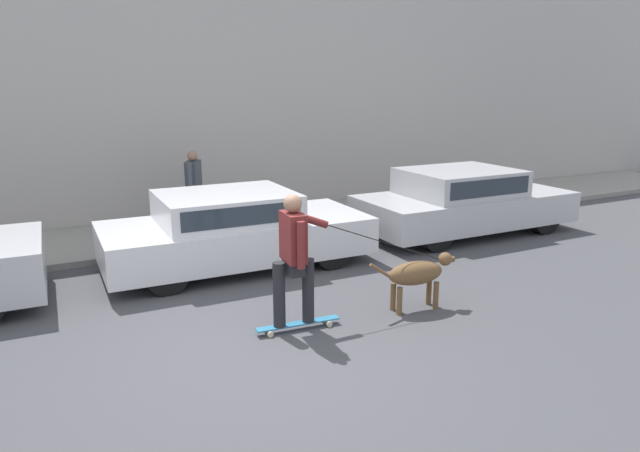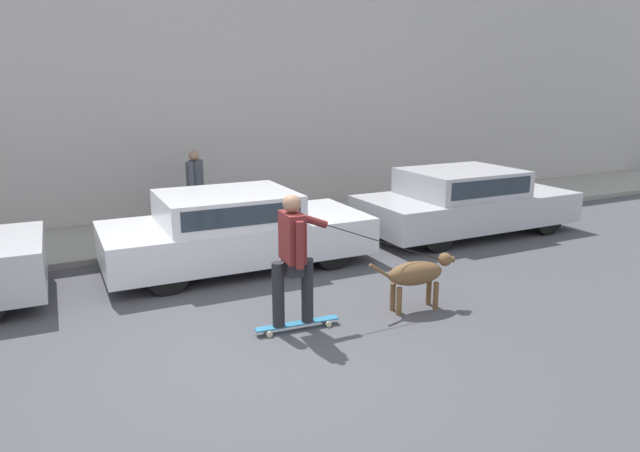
{
  "view_description": "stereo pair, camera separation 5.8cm",
  "coord_description": "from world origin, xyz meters",
  "views": [
    {
      "loc": [
        -1.95,
        -5.35,
        2.83
      ],
      "look_at": [
        1.46,
        1.31,
        0.95
      ],
      "focal_mm": 32.0,
      "sensor_mm": 36.0,
      "label": 1
    },
    {
      "loc": [
        -1.9,
        -5.38,
        2.83
      ],
      "look_at": [
        1.46,
        1.31,
        0.95
      ],
      "focal_mm": 32.0,
      "sensor_mm": 36.0,
      "label": 2
    }
  ],
  "objects": [
    {
      "name": "skateboarder",
      "position": [
        0.62,
        0.32,
        0.93
      ],
      "size": [
        2.54,
        0.58,
        1.63
      ],
      "rotation": [
        0.0,
        0.0,
        -0.07
      ],
      "color": "beige",
      "rests_on": "ground_plane"
    },
    {
      "name": "back_wall",
      "position": [
        0.0,
        6.52,
        2.66
      ],
      "size": [
        32.0,
        0.3,
        5.33
      ],
      "color": "#B2ADA8",
      "rests_on": "ground_plane"
    },
    {
      "name": "ground_plane",
      "position": [
        0.0,
        0.0,
        0.0
      ],
      "size": [
        36.0,
        36.0,
        0.0
      ],
      "primitive_type": "plane",
      "color": "#47474C"
    },
    {
      "name": "pedestrian_with_bag",
      "position": [
        0.77,
        5.23,
        0.92
      ],
      "size": [
        0.44,
        0.68,
        1.49
      ],
      "rotation": [
        0.0,
        0.0,
        2.66
      ],
      "color": "#3D4760",
      "rests_on": "sidewalk_curb"
    },
    {
      "name": "parked_car_2",
      "position": [
        5.41,
        2.96,
        0.61
      ],
      "size": [
        4.21,
        1.84,
        1.24
      ],
      "rotation": [
        0.0,
        0.0,
        -0.0
      ],
      "color": "black",
      "rests_on": "ground_plane"
    },
    {
      "name": "sidewalk_curb",
      "position": [
        0.0,
        5.17,
        0.05
      ],
      "size": [
        30.0,
        2.36,
        0.11
      ],
      "color": "gray",
      "rests_on": "ground_plane"
    },
    {
      "name": "parked_car_1",
      "position": [
        0.8,
        2.96,
        0.58
      ],
      "size": [
        4.14,
        1.87,
        1.2
      ],
      "rotation": [
        0.0,
        0.0,
        -0.01
      ],
      "color": "black",
      "rests_on": "ground_plane"
    },
    {
      "name": "dog",
      "position": [
        2.28,
        0.2,
        0.47
      ],
      "size": [
        1.21,
        0.38,
        0.71
      ],
      "rotation": [
        0.0,
        0.0,
        -0.1
      ],
      "color": "brown",
      "rests_on": "ground_plane"
    }
  ]
}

